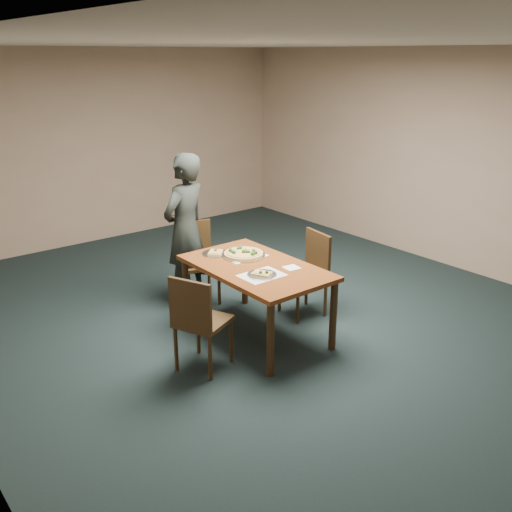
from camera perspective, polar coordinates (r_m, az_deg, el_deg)
ground at (r=6.03m, az=2.53°, el=-7.08°), size 8.00×8.00×0.00m
room_shell at (r=5.47m, az=2.80°, el=9.41°), size 8.00×8.00×8.00m
dining_table at (r=5.60m, az=-0.00°, el=-1.85°), size 0.90×1.50×0.75m
chair_far at (r=6.54m, az=-6.00°, el=-0.08°), size 0.52×0.52×0.91m
chair_left at (r=5.05m, az=-5.82°, el=-6.20°), size 0.55×0.55×0.91m
chair_right at (r=6.18m, az=5.32°, el=-1.25°), size 0.48×0.48×0.91m
diner at (r=6.39m, az=-7.08°, el=2.62°), size 0.73×0.59×1.71m
placemat_main at (r=5.84m, az=-1.25°, el=0.04°), size 0.42×0.32×0.00m
placemat_near at (r=5.32m, az=0.59°, el=-1.94°), size 0.40×0.30×0.00m
pizza_pan at (r=5.83m, az=-1.24°, el=0.25°), size 0.44×0.44×0.08m
slice_plate_near at (r=5.32m, az=0.60°, el=-1.81°), size 0.28×0.28×0.06m
slice_plate_far at (r=5.90m, az=-4.08°, el=0.31°), size 0.28×0.28×0.05m
napkin at (r=5.51m, az=3.59°, el=-1.18°), size 0.16×0.16×0.01m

